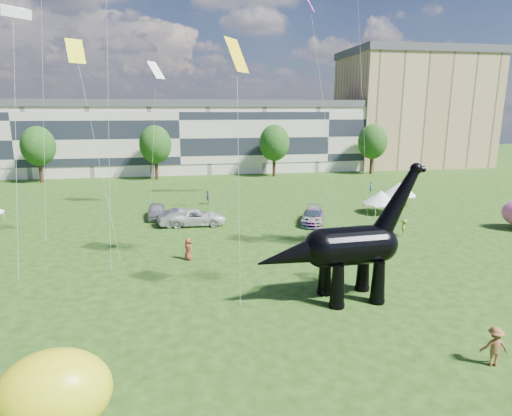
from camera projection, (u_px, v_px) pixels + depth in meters
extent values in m
plane|color=#16330C|center=(337.00, 332.00, 22.55)|extent=(220.00, 220.00, 0.00)
cube|color=beige|center=(180.00, 139.00, 79.39)|extent=(78.00, 11.00, 12.00)
cube|color=tan|center=(412.00, 111.00, 89.11)|extent=(28.00, 18.00, 22.00)
cylinder|color=#382314|center=(41.00, 173.00, 68.10)|extent=(0.56, 0.56, 3.20)
ellipsoid|color=#14380F|center=(38.00, 143.00, 67.03)|extent=(5.20, 5.20, 6.24)
cylinder|color=#382314|center=(157.00, 170.00, 71.08)|extent=(0.56, 0.56, 3.20)
ellipsoid|color=#14380F|center=(155.00, 141.00, 70.02)|extent=(5.20, 5.20, 6.24)
cylinder|color=#382314|center=(274.00, 167.00, 74.40)|extent=(0.56, 0.56, 3.20)
ellipsoid|color=#14380F|center=(274.00, 140.00, 73.34)|extent=(5.20, 5.20, 6.24)
cylinder|color=#382314|center=(371.00, 165.00, 77.39)|extent=(0.56, 0.56, 3.20)
ellipsoid|color=#14380F|center=(373.00, 139.00, 76.32)|extent=(5.20, 5.20, 6.24)
cone|color=black|center=(337.00, 286.00, 25.07)|extent=(0.96, 0.96, 2.63)
sphere|color=black|center=(337.00, 305.00, 25.33)|extent=(0.96, 0.96, 0.96)
cone|color=black|center=(325.00, 274.00, 26.90)|extent=(0.96, 0.96, 2.63)
sphere|color=black|center=(324.00, 291.00, 27.16)|extent=(0.96, 0.96, 0.96)
cone|color=black|center=(378.00, 282.00, 25.67)|extent=(0.96, 0.96, 2.63)
sphere|color=black|center=(377.00, 300.00, 25.93)|extent=(0.96, 0.96, 0.96)
cone|color=black|center=(363.00, 271.00, 27.49)|extent=(0.96, 0.96, 2.63)
sphere|color=black|center=(362.00, 287.00, 27.75)|extent=(0.96, 0.96, 0.96)
cylinder|color=black|center=(351.00, 246.00, 25.79)|extent=(3.82, 2.59, 2.37)
sphere|color=black|center=(323.00, 248.00, 25.37)|extent=(2.37, 2.37, 2.37)
sphere|color=black|center=(379.00, 244.00, 26.20)|extent=(2.28, 2.28, 2.28)
cone|color=black|center=(398.00, 202.00, 25.87)|extent=(3.37, 1.52, 4.64)
sphere|color=black|center=(416.00, 169.00, 25.66)|extent=(0.74, 0.74, 0.74)
cylinder|color=black|center=(420.00, 169.00, 25.73)|extent=(0.64, 0.42, 0.39)
cone|color=black|center=(294.00, 255.00, 25.03)|extent=(4.74, 2.13, 2.57)
imported|color=#B0AFB4|center=(157.00, 211.00, 45.93)|extent=(2.04, 4.72, 1.59)
imported|color=gray|center=(183.00, 217.00, 43.09)|extent=(5.33, 2.77, 1.67)
imported|color=silver|center=(197.00, 217.00, 43.18)|extent=(5.73, 2.79, 1.57)
imported|color=#595960|center=(313.00, 216.00, 43.75)|extent=(3.87, 5.67, 1.52)
cube|color=white|center=(380.00, 204.00, 48.07)|extent=(3.16, 3.16, 0.12)
cone|color=white|center=(381.00, 197.00, 47.89)|extent=(4.00, 4.00, 1.47)
cylinder|color=#999999|center=(375.00, 212.00, 46.57)|extent=(0.06, 0.06, 1.08)
cylinder|color=#999999|center=(398.00, 210.00, 47.22)|extent=(0.06, 0.06, 1.08)
cylinder|color=#999999|center=(363.00, 206.00, 49.17)|extent=(0.06, 0.06, 1.08)
cylinder|color=#999999|center=(385.00, 205.00, 49.82)|extent=(0.06, 0.06, 1.08)
cube|color=white|center=(399.00, 195.00, 52.46)|extent=(3.78, 3.78, 0.13)
cone|color=white|center=(399.00, 189.00, 52.27)|extent=(4.79, 4.79, 1.57)
cylinder|color=#999999|center=(389.00, 202.00, 51.26)|extent=(0.06, 0.06, 1.15)
cylinder|color=#999999|center=(414.00, 202.00, 51.08)|extent=(0.06, 0.06, 1.15)
cylinder|color=#999999|center=(384.00, 197.00, 54.10)|extent=(0.06, 0.06, 1.15)
cylinder|color=#999999|center=(407.00, 198.00, 53.93)|extent=(0.06, 0.06, 1.15)
cylinder|color=#999999|center=(4.00, 215.00, 45.30)|extent=(0.06, 0.06, 1.02)
ellipsoid|color=yellow|center=(55.00, 393.00, 15.30)|extent=(4.23, 3.37, 3.10)
imported|color=#264B8C|center=(361.00, 244.00, 34.44)|extent=(0.67, 0.49, 1.70)
imported|color=#325C7E|center=(371.00, 187.00, 59.78)|extent=(0.56, 0.67, 1.59)
imported|color=black|center=(391.00, 208.00, 47.12)|extent=(1.20, 1.62, 1.70)
imported|color=brown|center=(188.00, 249.00, 33.15)|extent=(0.93, 1.03, 1.76)
imported|color=olive|center=(404.00, 228.00, 39.45)|extent=(0.99, 1.18, 1.58)
imported|color=brown|center=(494.00, 346.00, 19.41)|extent=(1.34, 0.96, 1.88)
imported|color=#4F3170|center=(208.00, 197.00, 52.63)|extent=(0.60, 1.07, 1.72)
plane|color=#F7F014|center=(75.00, 51.00, 33.19)|extent=(1.80, 1.43, 1.84)
plane|color=silver|center=(156.00, 70.00, 46.42)|extent=(2.23, 2.50, 1.84)
plane|color=#E840B9|center=(310.00, 4.00, 40.05)|extent=(1.43, 1.74, 1.32)
plane|color=yellow|center=(237.00, 55.00, 27.81)|extent=(2.15, 2.48, 2.20)
cube|color=white|center=(13.00, 12.00, 32.39)|extent=(2.43, 2.42, 0.95)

